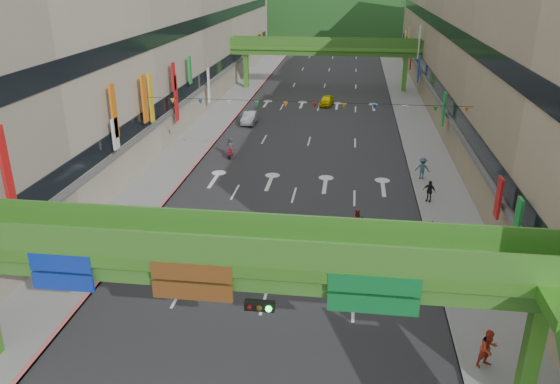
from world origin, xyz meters
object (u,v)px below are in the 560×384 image
car_silver (250,118)px  scooter_rider_mid (358,223)px  overpass_near (260,280)px  pedestrian_red (488,352)px  car_yellow (327,100)px

car_silver → scooter_rider_mid: bearing=-64.9°
overpass_near → pedestrian_red: 10.46m
car_silver → car_yellow: (7.92, 9.77, -0.03)m
car_silver → pedestrian_red: 41.58m
car_yellow → car_silver: bearing=-120.6°
overpass_near → car_silver: size_ratio=7.16×
scooter_rider_mid → car_yellow: bearing=96.0°
car_yellow → pedestrian_red: size_ratio=2.07×
overpass_near → car_silver: bearing=101.1°
car_yellow → pedestrian_red: 48.55m
scooter_rider_mid → car_yellow: (-3.77, 35.90, -0.33)m
scooter_rider_mid → pedestrian_red: 12.95m
car_silver → pedestrian_red: (17.09, -37.90, 0.23)m
pedestrian_red → car_yellow: bearing=73.1°
scooter_rider_mid → car_silver: bearing=114.1°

